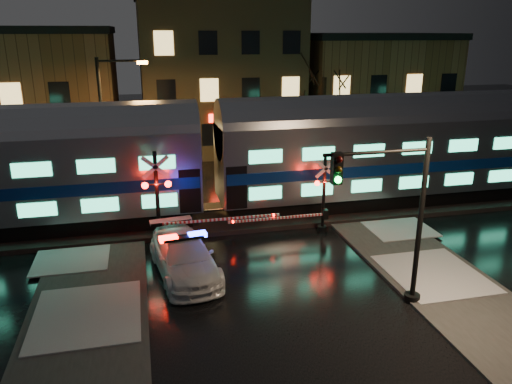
# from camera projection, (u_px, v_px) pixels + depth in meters

# --- Properties ---
(ground) EXTENTS (120.00, 120.00, 0.00)m
(ground) POSITION_uv_depth(u_px,v_px,m) (255.00, 261.00, 20.97)
(ground) COLOR black
(ground) RESTS_ON ground
(ballast) EXTENTS (90.00, 4.20, 0.24)m
(ballast) POSITION_uv_depth(u_px,v_px,m) (233.00, 217.00, 25.56)
(ballast) COLOR black
(ballast) RESTS_ON ground
(sidewalk_left) EXTENTS (4.00, 20.00, 0.12)m
(sidewalk_left) POSITION_uv_depth(u_px,v_px,m) (78.00, 373.00, 13.99)
(sidewalk_left) COLOR #2D2D2D
(sidewalk_left) RESTS_ON ground
(sidewalk_right) EXTENTS (4.00, 20.00, 0.12)m
(sidewalk_right) POSITION_uv_depth(u_px,v_px,m) (483.00, 316.00, 16.79)
(sidewalk_right) COLOR #2D2D2D
(sidewalk_right) RESTS_ON ground
(building_left) EXTENTS (14.00, 10.00, 9.00)m
(building_left) POSITION_uv_depth(u_px,v_px,m) (19.00, 97.00, 37.14)
(building_left) COLOR brown
(building_left) RESTS_ON ground
(building_mid) EXTENTS (12.00, 11.00, 11.50)m
(building_mid) POSITION_uv_depth(u_px,v_px,m) (217.00, 75.00, 40.46)
(building_mid) COLOR brown
(building_mid) RESTS_ON ground
(building_right) EXTENTS (12.00, 10.00, 8.50)m
(building_right) POSITION_uv_depth(u_px,v_px,m) (366.00, 90.00, 43.27)
(building_right) COLOR brown
(building_right) RESTS_ON ground
(train) EXTENTS (51.00, 3.12, 5.92)m
(train) POSITION_uv_depth(u_px,v_px,m) (208.00, 156.00, 24.29)
(train) COLOR black
(train) RESTS_ON ballast
(police_car) EXTENTS (2.80, 5.48, 1.69)m
(police_car) POSITION_uv_depth(u_px,v_px,m) (184.00, 256.00, 19.59)
(police_car) COLOR white
(police_car) RESTS_ON ground
(crossing_signal_right) EXTENTS (5.24, 0.63, 3.71)m
(crossing_signal_right) POSITION_uv_depth(u_px,v_px,m) (317.00, 203.00, 23.38)
(crossing_signal_right) COLOR black
(crossing_signal_right) RESTS_ON ground
(crossing_signal_left) EXTENTS (6.15, 0.67, 4.36)m
(crossing_signal_left) POSITION_uv_depth(u_px,v_px,m) (166.00, 208.00, 21.80)
(crossing_signal_left) COLOR black
(crossing_signal_left) RESTS_ON ground
(traffic_light) EXTENTS (3.86, 0.70, 5.97)m
(traffic_light) POSITION_uv_depth(u_px,v_px,m) (396.00, 221.00, 16.58)
(traffic_light) COLOR black
(traffic_light) RESTS_ON ground
(streetlight) EXTENTS (2.65, 0.28, 7.92)m
(streetlight) POSITION_uv_depth(u_px,v_px,m) (108.00, 122.00, 26.60)
(streetlight) COLOR black
(streetlight) RESTS_ON ground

